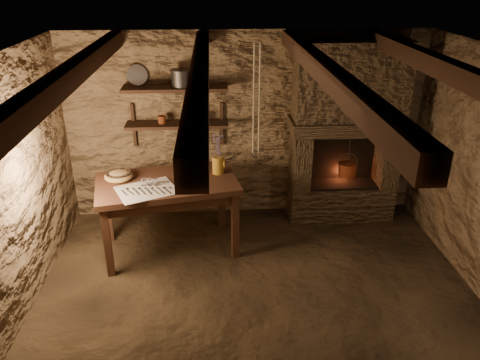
{
  "coord_description": "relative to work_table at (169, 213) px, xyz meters",
  "views": [
    {
      "loc": [
        -0.41,
        -3.69,
        3.08
      ],
      "look_at": [
        -0.13,
        0.9,
        0.96
      ],
      "focal_mm": 35.0,
      "sensor_mm": 36.0,
      "label": 1
    }
  ],
  "objects": [
    {
      "name": "floor",
      "position": [
        0.94,
        -1.09,
        -0.48
      ],
      "size": [
        4.5,
        4.5,
        0.0
      ],
      "primitive_type": "plane",
      "color": "black",
      "rests_on": "ground"
    },
    {
      "name": "back_wall",
      "position": [
        0.94,
        0.91,
        0.72
      ],
      "size": [
        4.5,
        0.04,
        2.4
      ],
      "primitive_type": "cube",
      "color": "#483521",
      "rests_on": "floor"
    },
    {
      "name": "left_wall",
      "position": [
        -1.31,
        -1.09,
        0.72
      ],
      "size": [
        0.04,
        4.0,
        2.4
      ],
      "primitive_type": "cube",
      "color": "#483521",
      "rests_on": "floor"
    },
    {
      "name": "ceiling",
      "position": [
        0.94,
        -1.09,
        1.92
      ],
      "size": [
        4.5,
        4.0,
        0.04
      ],
      "primitive_type": "cube",
      "color": "black",
      "rests_on": "back_wall"
    },
    {
      "name": "beam_far_left",
      "position": [
        -0.56,
        -1.09,
        1.83
      ],
      "size": [
        0.14,
        3.95,
        0.16
      ],
      "primitive_type": "cube",
      "color": "black",
      "rests_on": "ceiling"
    },
    {
      "name": "beam_mid_left",
      "position": [
        0.44,
        -1.09,
        1.83
      ],
      "size": [
        0.14,
        3.95,
        0.16
      ],
      "primitive_type": "cube",
      "color": "black",
      "rests_on": "ceiling"
    },
    {
      "name": "beam_mid_right",
      "position": [
        1.44,
        -1.09,
        1.83
      ],
      "size": [
        0.14,
        3.95,
        0.16
      ],
      "primitive_type": "cube",
      "color": "black",
      "rests_on": "ceiling"
    },
    {
      "name": "beam_far_right",
      "position": [
        2.44,
        -1.09,
        1.83
      ],
      "size": [
        0.14,
        3.95,
        0.16
      ],
      "primitive_type": "cube",
      "color": "black",
      "rests_on": "ceiling"
    },
    {
      "name": "shelf_lower",
      "position": [
        0.09,
        0.75,
        0.82
      ],
      "size": [
        1.25,
        0.3,
        0.04
      ],
      "primitive_type": "cube",
      "color": "black",
      "rests_on": "back_wall"
    },
    {
      "name": "shelf_upper",
      "position": [
        0.09,
        0.75,
        1.27
      ],
      "size": [
        1.25,
        0.3,
        0.04
      ],
      "primitive_type": "cube",
      "color": "black",
      "rests_on": "back_wall"
    },
    {
      "name": "hearth",
      "position": [
        2.19,
        0.68,
        0.75
      ],
      "size": [
        1.43,
        0.51,
        2.3
      ],
      "color": "#372A1B",
      "rests_on": "floor"
    },
    {
      "name": "work_table",
      "position": [
        0.0,
        0.0,
        0.0
      ],
      "size": [
        1.69,
        1.17,
        0.89
      ],
      "rotation": [
        0.0,
        0.0,
        0.19
      ],
      "color": "#371F13",
      "rests_on": "floor"
    },
    {
      "name": "linen_cloth",
      "position": [
        -0.19,
        -0.24,
        0.41
      ],
      "size": [
        0.75,
        0.69,
        0.01
      ],
      "primitive_type": "cube",
      "rotation": [
        0.0,
        0.0,
        0.43
      ],
      "color": "beige",
      "rests_on": "work_table"
    },
    {
      "name": "pewter_cutlery_row",
      "position": [
        -0.19,
        -0.26,
        0.42
      ],
      "size": [
        0.54,
        0.38,
        0.01
      ],
      "primitive_type": null,
      "rotation": [
        0.0,
        0.0,
        0.43
      ],
      "color": "gray",
      "rests_on": "linen_cloth"
    },
    {
      "name": "drinking_glasses",
      "position": [
        -0.17,
        -0.12,
        0.46
      ],
      "size": [
        0.19,
        0.06,
        0.08
      ],
      "primitive_type": null,
      "color": "white",
      "rests_on": "linen_cloth"
    },
    {
      "name": "stoneware_jug",
      "position": [
        0.58,
        0.18,
        0.61
      ],
      "size": [
        0.16,
        0.16,
        0.47
      ],
      "rotation": [
        0.0,
        0.0,
        -0.24
      ],
      "color": "olive",
      "rests_on": "work_table"
    },
    {
      "name": "wooden_bowl",
      "position": [
        -0.54,
        0.08,
        0.45
      ],
      "size": [
        0.4,
        0.4,
        0.11
      ],
      "primitive_type": "ellipsoid",
      "rotation": [
        0.0,
        0.0,
        0.28
      ],
      "color": "olive",
      "rests_on": "work_table"
    },
    {
      "name": "iron_stockpot",
      "position": [
        0.18,
        0.75,
        1.38
      ],
      "size": [
        0.28,
        0.28,
        0.18
      ],
      "primitive_type": "cylinder",
      "rotation": [
        0.0,
        0.0,
        0.16
      ],
      "color": "#2A2825",
      "rests_on": "shelf_upper"
    },
    {
      "name": "tin_pan",
      "position": [
        -0.35,
        0.85,
        1.42
      ],
      "size": [
        0.27,
        0.17,
        0.24
      ],
      "primitive_type": "cylinder",
      "rotation": [
        1.26,
        0.0,
        0.29
      ],
      "color": "#A9AAA4",
      "rests_on": "shelf_upper"
    },
    {
      "name": "small_kettle",
      "position": [
        0.36,
        0.75,
        0.89
      ],
      "size": [
        0.14,
        0.11,
        0.15
      ],
      "primitive_type": null,
      "rotation": [
        0.0,
        0.0,
        0.03
      ],
      "color": "#A9AAA4",
      "rests_on": "shelf_lower"
    },
    {
      "name": "rusty_tin",
      "position": [
        -0.09,
        0.75,
        0.89
      ],
      "size": [
        0.11,
        0.11,
        0.09
      ],
      "primitive_type": "cylinder",
      "rotation": [
        0.0,
        0.0,
        0.2
      ],
      "color": "#542310",
      "rests_on": "shelf_lower"
    },
    {
      "name": "red_pot",
      "position": [
        2.24,
        0.63,
        0.23
      ],
      "size": [
        0.25,
        0.24,
        0.54
      ],
      "rotation": [
        0.0,
        0.0,
        0.06
      ],
      "color": "maroon",
      "rests_on": "hearth"
    },
    {
      "name": "hanging_ropes",
      "position": [
        0.99,
        -0.04,
        1.32
      ],
      "size": [
        0.08,
        0.08,
        1.2
      ],
      "primitive_type": null,
      "color": "tan",
      "rests_on": "ceiling"
    }
  ]
}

